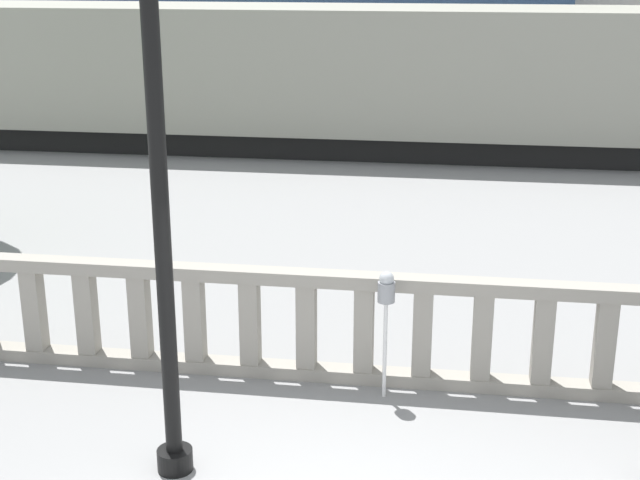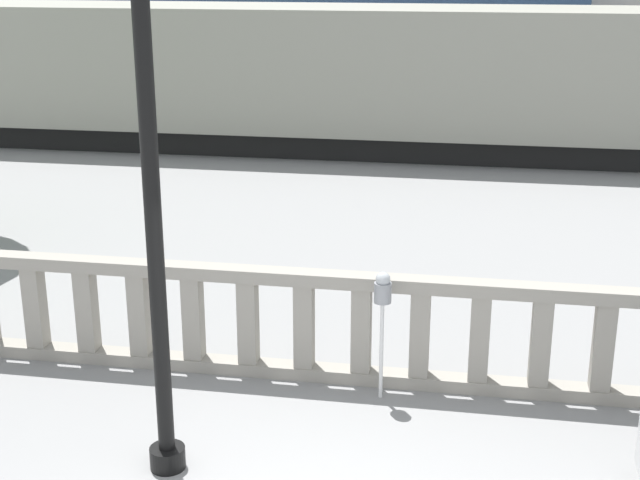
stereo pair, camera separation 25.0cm
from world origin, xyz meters
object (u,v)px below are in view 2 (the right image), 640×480
Objects in this scene: lamppost at (149,145)px; train_far at (273,40)px; train_near at (417,78)px; parking_meter at (383,297)px.

train_far is (-3.82, 21.17, -1.15)m from lamppost.
parking_meter is at bearing -87.55° from train_near.
train_far is (-5.03, 7.51, 0.08)m from train_near.
parking_meter is 20.31m from train_far.
lamppost reaches higher than parking_meter.
lamppost is at bearing -95.08° from train_near.
lamppost is 0.30× the size of train_far.
parking_meter is (1.73, 1.65, -1.83)m from lamppost.
lamppost is at bearing -136.39° from parking_meter.
train_near is at bearing 92.45° from parking_meter.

